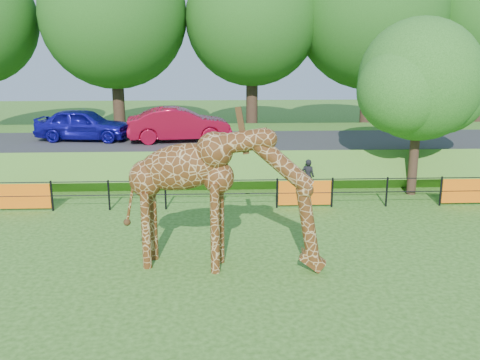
% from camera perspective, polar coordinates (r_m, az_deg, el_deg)
% --- Properties ---
extents(ground, '(90.00, 90.00, 0.00)m').
position_cam_1_polar(ground, '(11.92, -1.55, -14.74)').
color(ground, '#2E5A16').
rests_on(ground, ground).
extents(giraffe, '(5.41, 1.94, 3.80)m').
position_cam_1_polar(giraffe, '(13.78, -1.79, -2.04)').
color(giraffe, '#562D11').
rests_on(giraffe, ground).
extents(perimeter_fence, '(28.07, 0.10, 1.10)m').
position_cam_1_polar(perimeter_fence, '(19.14, -1.98, -1.49)').
color(perimeter_fence, black).
rests_on(perimeter_fence, ground).
extents(embankment, '(40.00, 9.00, 1.30)m').
position_cam_1_polar(embankment, '(26.41, -2.16, 3.21)').
color(embankment, '#2E5A16').
rests_on(embankment, ground).
extents(road, '(40.00, 5.00, 0.12)m').
position_cam_1_polar(road, '(24.81, -2.15, 4.14)').
color(road, '#2A2A2C').
rests_on(road, embankment).
extents(car_blue, '(4.47, 2.25, 1.46)m').
position_cam_1_polar(car_blue, '(25.69, -16.37, 5.71)').
color(car_blue, '#1A15B2').
rests_on(car_blue, road).
extents(car_red, '(4.82, 2.20, 1.53)m').
position_cam_1_polar(car_red, '(24.56, -6.51, 5.91)').
color(car_red, '#A60B2A').
rests_on(car_red, road).
extents(visitor, '(0.59, 0.48, 1.38)m').
position_cam_1_polar(visitor, '(21.20, 7.25, 0.39)').
color(visitor, black).
rests_on(visitor, ground).
extents(tree_east, '(5.40, 4.71, 6.76)m').
position_cam_1_polar(tree_east, '(21.53, 18.84, 9.65)').
color(tree_east, '#301E15').
rests_on(tree_east, ground).
extents(bg_tree_line, '(37.30, 8.80, 11.82)m').
position_cam_1_polar(bg_tree_line, '(32.49, 1.13, 16.93)').
color(bg_tree_line, '#301E15').
rests_on(bg_tree_line, ground).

